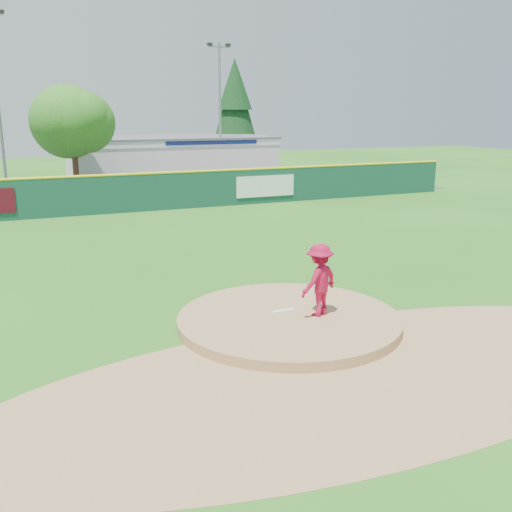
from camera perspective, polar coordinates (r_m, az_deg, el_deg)
name	(u,v)px	position (r m, az deg, el deg)	size (l,w,h in m)	color
ground	(289,325)	(14.24, 3.28, -6.89)	(120.00, 120.00, 0.00)	#286B19
pitchers_mound	(289,325)	(14.24, 3.28, -6.89)	(5.50, 5.50, 0.50)	#9E774C
pitching_rubber	(283,311)	(14.39, 2.75, -5.50)	(0.60, 0.15, 0.04)	white
infield_dirt_arc	(356,374)	(11.86, 10.00, -11.54)	(15.40, 15.40, 0.01)	#9E774C
parking_lot	(105,191)	(39.61, -14.85, 6.29)	(44.00, 16.00, 0.02)	#38383A
pitcher	(319,280)	(13.98, 6.35, -2.40)	(1.16, 0.66, 1.79)	#A20D34
van	(215,181)	(38.58, -4.11, 7.54)	(2.22, 4.82, 1.34)	white
pool_building_grp	(171,158)	(45.57, -8.47, 9.66)	(15.20, 8.20, 3.31)	silver
fence_banners	(134,193)	(30.64, -12.08, 6.13)	(18.74, 0.04, 1.20)	#500B18
outfield_fence	(133,192)	(30.69, -12.23, 6.31)	(40.00, 0.14, 2.07)	#133F32
deciduous_tree	(72,122)	(37.04, -17.91, 12.63)	(5.60, 5.60, 7.36)	#382314
conifer_tree	(235,107)	(51.48, -2.11, 14.62)	(4.40, 4.40, 9.50)	#382314
light_pole_right	(220,107)	(43.51, -3.63, 14.70)	(1.75, 0.25, 10.00)	gray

